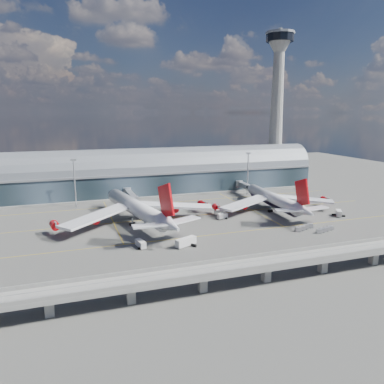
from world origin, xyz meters
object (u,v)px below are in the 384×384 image
object	(u,v)px
service_truck_4	(219,212)
cargo_train_2	(325,230)
airliner_right	(274,200)
airliner_left	(138,209)
service_truck_2	(186,242)
floodlight_mast_left	(75,182)
cargo_train_1	(304,228)
service_truck_1	(222,216)
control_tower	(277,109)
service_truck_3	(339,213)
floodlight_mast_right	(248,172)
service_truck_5	(165,213)
cargo_train_0	(202,264)
service_truck_0	(141,244)

from	to	relation	value
service_truck_4	cargo_train_2	xyz separation A→B (m)	(32.36, -37.69, -0.61)
cargo_train_2	airliner_right	bearing A→B (deg)	19.48
airliner_left	service_truck_2	distance (m)	37.00
floodlight_mast_left	cargo_train_1	bearing A→B (deg)	-38.19
airliner_right	service_truck_1	distance (m)	31.85
floodlight_mast_left	cargo_train_1	distance (m)	116.05
service_truck_2	cargo_train_1	xyz separation A→B (m)	(54.02, 2.85, -0.71)
airliner_right	control_tower	bearing A→B (deg)	62.72
service_truck_4	cargo_train_1	bearing A→B (deg)	-65.74
service_truck_3	control_tower	bearing A→B (deg)	113.45
service_truck_2	cargo_train_2	distance (m)	60.75
floodlight_mast_right	service_truck_1	xyz separation A→B (m)	(-35.88, -44.93, -12.26)
service_truck_5	airliner_right	bearing A→B (deg)	-40.71
airliner_right	cargo_train_0	world-z (taller)	airliner_right
floodlight_mast_left	service_truck_2	world-z (taller)	floodlight_mast_left
airliner_right	service_truck_1	bearing A→B (deg)	-166.29
floodlight_mast_right	service_truck_5	bearing A→B (deg)	-151.98
service_truck_1	service_truck_4	bearing A→B (deg)	-17.70
service_truck_0	control_tower	bearing A→B (deg)	30.15
floodlight_mast_left	service_truck_5	distance (m)	52.49
floodlight_mast_right	airliner_left	world-z (taller)	floodlight_mast_right
airliner_left	cargo_train_0	bearing A→B (deg)	-90.39
airliner_right	cargo_train_1	distance (m)	32.71
airliner_left	floodlight_mast_right	bearing A→B (deg)	16.62
service_truck_3	service_truck_4	distance (m)	57.67
service_truck_1	service_truck_2	bearing A→B (deg)	127.05
service_truck_5	cargo_train_0	distance (m)	61.89
service_truck_0	cargo_train_2	xyz separation A→B (m)	(76.89, -6.46, -0.47)
airliner_left	cargo_train_1	distance (m)	72.91
service_truck_2	service_truck_3	xyz separation A→B (m)	(82.54, 15.75, -0.18)
cargo_train_0	cargo_train_2	xyz separation A→B (m)	(61.56, 17.39, 0.10)
floodlight_mast_left	service_truck_5	world-z (taller)	floodlight_mast_left
control_tower	floodlight_mast_right	size ratio (longest dim) A/B	4.01
control_tower	airliner_left	bearing A→B (deg)	-148.44
service_truck_2	cargo_train_0	size ratio (longest dim) A/B	1.36
service_truck_0	service_truck_3	size ratio (longest dim) A/B	1.04
airliner_left	airliner_right	world-z (taller)	airliner_left
service_truck_4	airliner_left	bearing A→B (deg)	166.88
service_truck_0	service_truck_2	distance (m)	16.73
floodlight_mast_left	service_truck_2	bearing A→B (deg)	-63.70
floodlight_mast_right	cargo_train_0	size ratio (longest dim) A/B	3.86
floodlight_mast_right	service_truck_3	size ratio (longest dim) A/B	4.13
airliner_right	cargo_train_0	size ratio (longest dim) A/B	10.13
airliner_right	cargo_train_1	size ratio (longest dim) A/B	6.23
service_truck_4	cargo_train_1	world-z (taller)	service_truck_4
service_truck_1	service_truck_3	xyz separation A→B (m)	(55.07, -13.49, 0.10)
service_truck_2	service_truck_5	distance (m)	42.25
airliner_right	service_truck_5	distance (m)	55.99
service_truck_0	service_truck_2	xyz separation A→B (m)	(16.19, -4.22, 0.32)
control_tower	service_truck_5	xyz separation A→B (m)	(-95.20, -60.04, -50.06)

